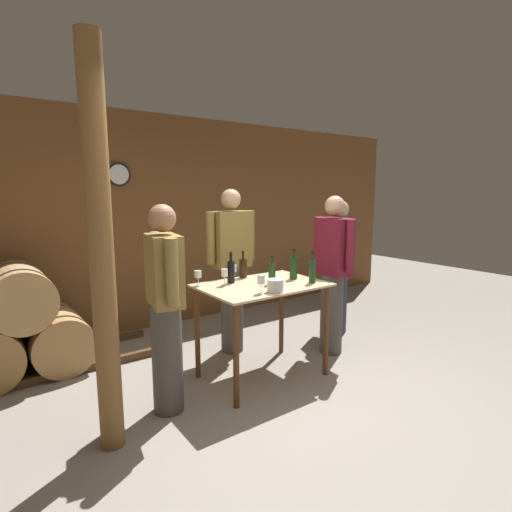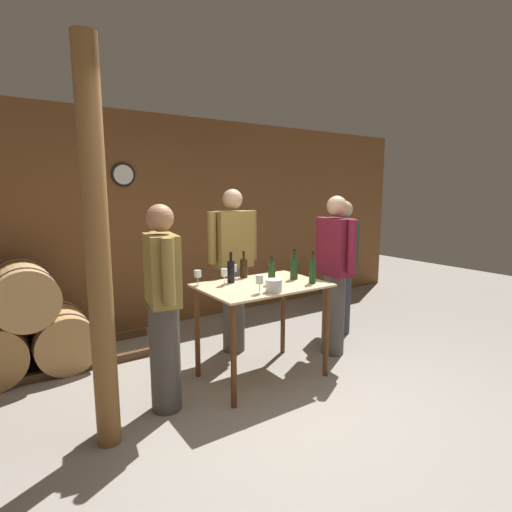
{
  "view_description": "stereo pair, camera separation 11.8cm",
  "coord_description": "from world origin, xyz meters",
  "px_view_note": "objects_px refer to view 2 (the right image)",
  "views": [
    {
      "loc": [
        -2.06,
        -2.25,
        1.75
      ],
      "look_at": [
        0.09,
        0.74,
        1.15
      ],
      "focal_mm": 28.0,
      "sensor_mm": 36.0,
      "label": 1
    },
    {
      "loc": [
        -1.96,
        -2.31,
        1.75
      ],
      "look_at": [
        0.09,
        0.74,
        1.15
      ],
      "focal_mm": 28.0,
      "sensor_mm": 36.0,
      "label": 2
    }
  ],
  "objects_px": {
    "person_visitor_with_scarf": "(335,272)",
    "wooden_post": "(98,253)",
    "wine_bottle_left": "(244,268)",
    "wine_bottle_far_right": "(313,271)",
    "person_visitor_bearded": "(163,305)",
    "wine_bottle_center": "(272,273)",
    "wine_bottle_far_left": "(231,271)",
    "ice_bucket": "(274,286)",
    "wine_glass_near_left": "(198,274)",
    "person_host": "(233,267)",
    "wine_glass_far_side": "(234,269)",
    "person_visitor_near_door": "(342,264)",
    "wine_glass_near_right": "(259,280)",
    "wine_bottle_right": "(294,268)",
    "wine_glass_near_center": "(224,273)"
  },
  "relations": [
    {
      "from": "wine_bottle_far_left",
      "to": "wine_glass_near_right",
      "type": "relative_size",
      "value": 1.87
    },
    {
      "from": "wine_glass_near_center",
      "to": "wine_glass_far_side",
      "type": "xyz_separation_m",
      "value": [
        0.21,
        0.17,
        -0.01
      ]
    },
    {
      "from": "person_visitor_with_scarf",
      "to": "wine_glass_near_center",
      "type": "bearing_deg",
      "value": 173.77
    },
    {
      "from": "wooden_post",
      "to": "wine_glass_near_left",
      "type": "height_order",
      "value": "wooden_post"
    },
    {
      "from": "wine_glass_near_left",
      "to": "person_visitor_bearded",
      "type": "distance_m",
      "value": 0.58
    },
    {
      "from": "person_visitor_bearded",
      "to": "wine_bottle_left",
      "type": "bearing_deg",
      "value": 21.24
    },
    {
      "from": "person_visitor_near_door",
      "to": "wine_bottle_left",
      "type": "bearing_deg",
      "value": -176.05
    },
    {
      "from": "wine_glass_far_side",
      "to": "person_visitor_near_door",
      "type": "xyz_separation_m",
      "value": [
        1.6,
        0.11,
        -0.14
      ]
    },
    {
      "from": "wine_bottle_left",
      "to": "wine_glass_near_center",
      "type": "distance_m",
      "value": 0.37
    },
    {
      "from": "wine_bottle_left",
      "to": "wine_bottle_far_right",
      "type": "xyz_separation_m",
      "value": [
        0.4,
        -0.57,
        0.02
      ]
    },
    {
      "from": "wooden_post",
      "to": "wine_bottle_right",
      "type": "height_order",
      "value": "wooden_post"
    },
    {
      "from": "wine_bottle_right",
      "to": "wine_bottle_far_left",
      "type": "bearing_deg",
      "value": 159.95
    },
    {
      "from": "wooden_post",
      "to": "wine_bottle_center",
      "type": "height_order",
      "value": "wooden_post"
    },
    {
      "from": "wine_bottle_right",
      "to": "wine_bottle_far_right",
      "type": "distance_m",
      "value": 0.23
    },
    {
      "from": "wine_bottle_center",
      "to": "wine_bottle_far_right",
      "type": "relative_size",
      "value": 0.89
    },
    {
      "from": "wine_glass_near_center",
      "to": "person_host",
      "type": "height_order",
      "value": "person_host"
    },
    {
      "from": "wine_bottle_center",
      "to": "ice_bucket",
      "type": "distance_m",
      "value": 0.31
    },
    {
      "from": "wine_glass_far_side",
      "to": "wooden_post",
      "type": "bearing_deg",
      "value": -157.42
    },
    {
      "from": "wine_bottle_center",
      "to": "wine_glass_near_right",
      "type": "distance_m",
      "value": 0.36
    },
    {
      "from": "wine_bottle_far_right",
      "to": "person_visitor_with_scarf",
      "type": "height_order",
      "value": "person_visitor_with_scarf"
    },
    {
      "from": "wine_bottle_far_right",
      "to": "wine_glass_near_right",
      "type": "bearing_deg",
      "value": -176.92
    },
    {
      "from": "wooden_post",
      "to": "wine_bottle_right",
      "type": "xyz_separation_m",
      "value": [
        1.86,
        0.24,
        -0.34
      ]
    },
    {
      "from": "person_host",
      "to": "wine_bottle_left",
      "type": "bearing_deg",
      "value": -103.79
    },
    {
      "from": "wine_bottle_far_left",
      "to": "person_visitor_with_scarf",
      "type": "distance_m",
      "value": 1.18
    },
    {
      "from": "wine_bottle_right",
      "to": "wine_glass_near_center",
      "type": "height_order",
      "value": "wine_bottle_right"
    },
    {
      "from": "wine_bottle_left",
      "to": "person_visitor_with_scarf",
      "type": "bearing_deg",
      "value": -18.7
    },
    {
      "from": "wine_bottle_center",
      "to": "wine_glass_near_center",
      "type": "height_order",
      "value": "wine_bottle_center"
    },
    {
      "from": "wine_bottle_right",
      "to": "person_visitor_bearded",
      "type": "distance_m",
      "value": 1.36
    },
    {
      "from": "wine_glass_near_center",
      "to": "person_visitor_bearded",
      "type": "height_order",
      "value": "person_visitor_bearded"
    },
    {
      "from": "wine_bottle_far_left",
      "to": "wine_bottle_center",
      "type": "bearing_deg",
      "value": -42.12
    },
    {
      "from": "person_host",
      "to": "person_visitor_near_door",
      "type": "distance_m",
      "value": 1.42
    },
    {
      "from": "wine_bottle_right",
      "to": "wine_bottle_left",
      "type": "bearing_deg",
      "value": 137.49
    },
    {
      "from": "wine_bottle_right",
      "to": "person_visitor_with_scarf",
      "type": "distance_m",
      "value": 0.58
    },
    {
      "from": "wine_bottle_far_left",
      "to": "wine_glass_near_left",
      "type": "xyz_separation_m",
      "value": [
        -0.31,
        0.07,
        -0.01
      ]
    },
    {
      "from": "wine_glass_near_center",
      "to": "wine_glass_far_side",
      "type": "height_order",
      "value": "wine_glass_near_center"
    },
    {
      "from": "person_host",
      "to": "person_visitor_near_door",
      "type": "bearing_deg",
      "value": -10.13
    },
    {
      "from": "wine_glass_far_side",
      "to": "person_visitor_bearded",
      "type": "xyz_separation_m",
      "value": [
        -0.87,
        -0.38,
        -0.13
      ]
    },
    {
      "from": "wine_glass_near_left",
      "to": "wine_glass_near_center",
      "type": "distance_m",
      "value": 0.24
    },
    {
      "from": "wine_glass_near_center",
      "to": "person_visitor_bearded",
      "type": "relative_size",
      "value": 0.09
    },
    {
      "from": "wine_glass_near_center",
      "to": "wine_glass_near_right",
      "type": "xyz_separation_m",
      "value": [
        0.1,
        -0.42,
        0.0
      ]
    },
    {
      "from": "wine_glass_near_right",
      "to": "wine_bottle_far_left",
      "type": "bearing_deg",
      "value": 89.39
    },
    {
      "from": "wine_glass_far_side",
      "to": "person_host",
      "type": "distance_m",
      "value": 0.42
    },
    {
      "from": "person_visitor_with_scarf",
      "to": "person_visitor_bearded",
      "type": "height_order",
      "value": "person_visitor_with_scarf"
    },
    {
      "from": "wine_bottle_far_left",
      "to": "wine_glass_near_left",
      "type": "distance_m",
      "value": 0.32
    },
    {
      "from": "wine_bottle_center",
      "to": "person_visitor_near_door",
      "type": "bearing_deg",
      "value": 18.76
    },
    {
      "from": "ice_bucket",
      "to": "person_visitor_near_door",
      "type": "height_order",
      "value": "person_visitor_near_door"
    },
    {
      "from": "wine_glass_near_left",
      "to": "wine_glass_near_center",
      "type": "relative_size",
      "value": 0.92
    },
    {
      "from": "wine_bottle_center",
      "to": "person_visitor_bearded",
      "type": "xyz_separation_m",
      "value": [
        -1.05,
        -0.0,
        -0.13
      ]
    },
    {
      "from": "person_visitor_with_scarf",
      "to": "wooden_post",
      "type": "bearing_deg",
      "value": -173.95
    },
    {
      "from": "wine_bottle_right",
      "to": "wine_bottle_far_right",
      "type": "relative_size",
      "value": 0.99
    }
  ]
}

